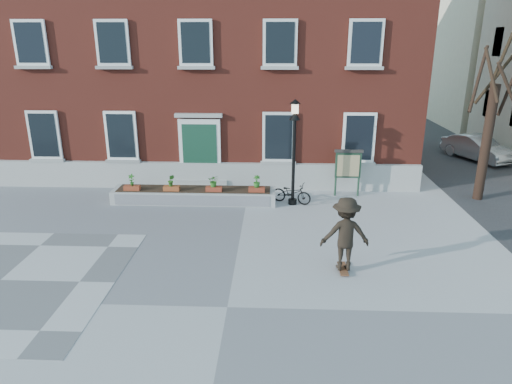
{
  "coord_description": "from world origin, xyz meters",
  "views": [
    {
      "loc": [
        1.06,
        -9.17,
        5.92
      ],
      "look_at": [
        0.5,
        4.0,
        1.5
      ],
      "focal_mm": 32.0,
      "sensor_mm": 36.0,
      "label": 1
    }
  ],
  "objects_px": {
    "notice_board": "(348,165)",
    "skateboarder": "(345,234)",
    "parked_car": "(477,148)",
    "lamp_post": "(294,138)",
    "bicycle": "(292,193)"
  },
  "relations": [
    {
      "from": "notice_board",
      "to": "skateboarder",
      "type": "relative_size",
      "value": 0.9
    },
    {
      "from": "parked_car",
      "to": "skateboarder",
      "type": "height_order",
      "value": "skateboarder"
    },
    {
      "from": "lamp_post",
      "to": "skateboarder",
      "type": "bearing_deg",
      "value": -77.2
    },
    {
      "from": "parked_car",
      "to": "lamp_post",
      "type": "xyz_separation_m",
      "value": [
        -9.69,
        -7.1,
        1.91
      ]
    },
    {
      "from": "parked_car",
      "to": "notice_board",
      "type": "distance_m",
      "value": 9.66
    },
    {
      "from": "parked_car",
      "to": "notice_board",
      "type": "bearing_deg",
      "value": -164.54
    },
    {
      "from": "notice_board",
      "to": "bicycle",
      "type": "bearing_deg",
      "value": -156.77
    },
    {
      "from": "notice_board",
      "to": "skateboarder",
      "type": "distance_m",
      "value": 6.35
    },
    {
      "from": "lamp_post",
      "to": "notice_board",
      "type": "relative_size",
      "value": 2.1
    },
    {
      "from": "bicycle",
      "to": "skateboarder",
      "type": "bearing_deg",
      "value": -145.18
    },
    {
      "from": "lamp_post",
      "to": "skateboarder",
      "type": "xyz_separation_m",
      "value": [
        1.18,
        -5.2,
        -1.46
      ]
    },
    {
      "from": "notice_board",
      "to": "skateboarder",
      "type": "xyz_separation_m",
      "value": [
        -0.99,
        -6.27,
        -0.19
      ]
    },
    {
      "from": "bicycle",
      "to": "notice_board",
      "type": "xyz_separation_m",
      "value": [
        2.22,
        0.95,
        0.86
      ]
    },
    {
      "from": "bicycle",
      "to": "parked_car",
      "type": "relative_size",
      "value": 0.4
    },
    {
      "from": "lamp_post",
      "to": "notice_board",
      "type": "height_order",
      "value": "lamp_post"
    }
  ]
}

